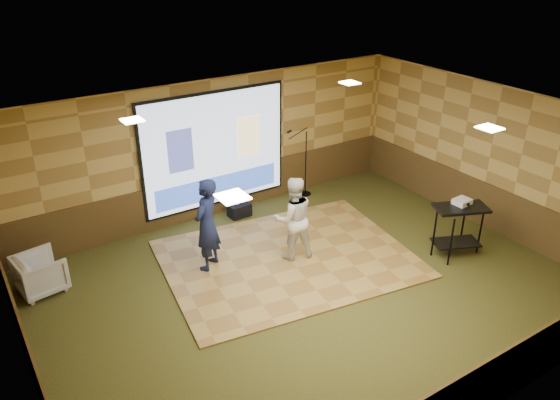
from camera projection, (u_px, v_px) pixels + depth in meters
ground at (309, 288)px, 9.58m from camera, size 9.00×9.00×0.00m
room_shell at (312, 179)px, 8.66m from camera, size 9.04×7.04×3.02m
wainscot_back at (217, 193)px, 11.99m from camera, size 9.00×0.04×0.95m
wainscot_front at (473, 394)px, 6.75m from camera, size 9.00×0.04×0.95m
wainscot_left at (33, 366)px, 7.18m from camera, size 0.04×7.00×0.95m
wainscot_right at (481, 203)px, 11.56m from camera, size 0.04×7.00×0.95m
projector_screen at (216, 151)px, 11.52m from camera, size 3.32×0.06×2.52m
downlight_nw at (132, 120)px, 8.56m from camera, size 0.32×0.32×0.02m
downlight_ne at (350, 83)px, 10.71m from camera, size 0.32×0.32×0.02m
downlight_sw at (233, 197)px, 6.07m from camera, size 0.32×0.32×0.02m
downlight_se at (490, 128)px, 8.22m from camera, size 0.32×0.32×0.02m
dance_floor at (288, 258)px, 10.43m from camera, size 5.02×4.09×0.03m
player_left at (207, 225)px, 9.77m from camera, size 0.77×0.72×1.76m
player_right at (293, 218)px, 10.13m from camera, size 0.93×0.80×1.63m
av_table at (459, 221)px, 10.29m from camera, size 0.97×0.51×1.03m
projector at (462, 202)px, 10.24m from camera, size 0.33×0.28×0.10m
mic_stand at (304, 176)px, 12.80m from camera, size 0.67×0.27×1.70m
banquet_chair at (40, 273)px, 9.38m from camera, size 0.87×0.85×0.69m
duffel_bag at (240, 210)px, 11.97m from camera, size 0.48×0.33×0.29m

